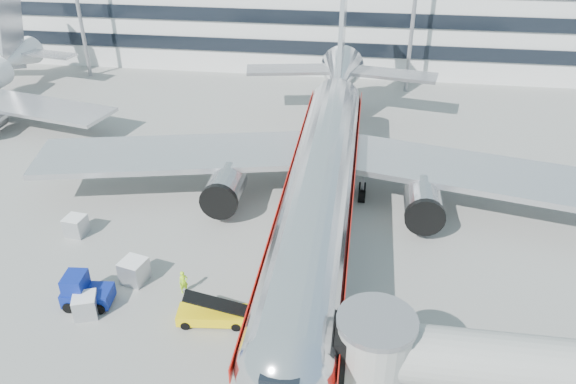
# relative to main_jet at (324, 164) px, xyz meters

# --- Properties ---
(ground) EXTENTS (180.00, 180.00, 0.00)m
(ground) POSITION_rel_main_jet_xyz_m (0.00, -11.72, -4.23)
(ground) COLOR gray
(ground) RESTS_ON ground
(lead_in_line) EXTENTS (0.25, 70.00, 0.01)m
(lead_in_line) POSITION_rel_main_jet_xyz_m (0.00, -1.72, -4.23)
(lead_in_line) COLOR yellow
(lead_in_line) RESTS_ON ground
(main_jet) EXTENTS (50.95, 48.70, 16.06)m
(main_jet) POSITION_rel_main_jet_xyz_m (0.00, 0.00, 0.00)
(main_jet) COLOR silver
(main_jet) RESTS_ON ground
(jet_bridge) EXTENTS (17.80, 4.50, 7.00)m
(jet_bridge) POSITION_rel_main_jet_xyz_m (12.18, -19.72, -0.36)
(jet_bridge) COLOR silver
(jet_bridge) RESTS_ON ground
(terminal) EXTENTS (150.00, 24.25, 15.60)m
(terminal) POSITION_rel_main_jet_xyz_m (0.00, 46.23, 3.57)
(terminal) COLOR silver
(terminal) RESTS_ON ground
(belt_loader) EXTENTS (4.67, 2.05, 2.20)m
(belt_loader) POSITION_rel_main_jet_xyz_m (-5.76, -14.63, -3.61)
(belt_loader) COLOR yellow
(belt_loader) RESTS_ON ground
(baggage_tug) EXTENTS (3.27, 2.24, 2.35)m
(baggage_tug) POSITION_rel_main_jet_xyz_m (-14.48, -14.15, -3.21)
(baggage_tug) COLOR navy
(baggage_tug) RESTS_ON ground
(cargo_container_left) EXTENTS (1.96, 1.96, 1.72)m
(cargo_container_left) POSITION_rel_main_jet_xyz_m (-12.15, -11.41, -3.37)
(cargo_container_left) COLOR #AAACB1
(cargo_container_left) RESTS_ON ground
(cargo_container_right) EXTENTS (1.63, 1.63, 1.57)m
(cargo_container_right) POSITION_rel_main_jet_xyz_m (-18.85, -6.54, -3.45)
(cargo_container_right) COLOR #AAACB1
(cargo_container_right) RESTS_ON ground
(cargo_container_front) EXTENTS (1.84, 1.84, 1.54)m
(cargo_container_front) POSITION_rel_main_jet_xyz_m (-13.95, -15.14, -3.46)
(cargo_container_front) COLOR #AAACB1
(cargo_container_front) RESTS_ON ground
(ramp_worker) EXTENTS (0.74, 0.70, 1.69)m
(ramp_worker) POSITION_rel_main_jet_xyz_m (-8.40, -12.08, -3.39)
(ramp_worker) COLOR #B7FF1A
(ramp_worker) RESTS_ON ground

